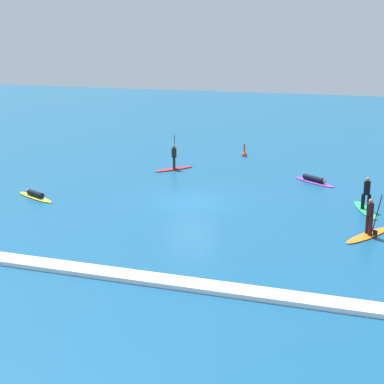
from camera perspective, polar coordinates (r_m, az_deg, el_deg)
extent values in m
plane|color=navy|center=(31.98, 0.00, -0.86)|extent=(120.00, 120.00, 0.00)
ellipsoid|color=purple|center=(36.68, 11.84, 0.98)|extent=(2.98, 2.44, 0.07)
cylinder|color=black|center=(36.66, 11.80, 1.31)|extent=(1.44, 1.19, 0.33)
sphere|color=#A37556|center=(36.08, 12.82, 1.06)|extent=(0.28, 0.28, 0.20)
ellipsoid|color=#23B266|center=(31.52, 16.58, -1.68)|extent=(1.70, 3.32, 0.08)
cylinder|color=black|center=(31.43, 16.37, -0.89)|extent=(0.24, 0.24, 0.78)
cylinder|color=black|center=(31.37, 16.91, -0.96)|extent=(0.24, 0.24, 0.78)
cylinder|color=black|center=(31.21, 16.74, 0.38)|extent=(0.42, 0.42, 0.70)
sphere|color=#A37556|center=(31.10, 16.81, 1.19)|extent=(0.27, 0.27, 0.21)
ellipsoid|color=red|center=(39.31, -1.76, 2.28)|extent=(2.29, 2.72, 0.10)
cylinder|color=black|center=(39.02, -1.76, 2.82)|extent=(0.23, 0.23, 0.75)
cylinder|color=black|center=(39.42, -1.77, 2.95)|extent=(0.23, 0.23, 0.75)
cylinder|color=black|center=(39.08, -1.77, 3.86)|extent=(0.47, 0.47, 0.62)
sphere|color=brown|center=(39.00, -1.78, 4.46)|extent=(0.29, 0.29, 0.21)
cylinder|color=black|center=(39.37, -1.79, 4.01)|extent=(0.25, 0.20, 2.19)
cube|color=black|center=(39.59, -1.78, 2.53)|extent=(0.19, 0.17, 0.32)
ellipsoid|color=orange|center=(27.69, 16.84, -4.05)|extent=(2.23, 3.17, 0.09)
cylinder|color=#381414|center=(27.41, 17.06, -3.17)|extent=(0.24, 0.24, 0.91)
cylinder|color=#381414|center=(27.66, 16.78, -2.98)|extent=(0.24, 0.24, 0.91)
cylinder|color=#381414|center=(27.32, 17.04, -1.62)|extent=(0.43, 0.43, 0.55)
sphere|color=#A37556|center=(27.22, 17.10, -0.86)|extent=(0.28, 0.28, 0.21)
cylinder|color=black|center=(27.38, 17.62, -2.11)|extent=(0.37, 0.24, 1.91)
cube|color=black|center=(27.65, 17.47, -3.90)|extent=(0.20, 0.15, 0.32)
ellipsoid|color=yellow|center=(33.70, -15.07, -0.48)|extent=(3.09, 1.86, 0.09)
cylinder|color=black|center=(33.60, -15.05, -0.16)|extent=(1.32, 0.85, 0.32)
sphere|color=tan|center=(34.24, -15.74, 0.11)|extent=(0.31, 0.31, 0.23)
sphere|color=#E55119|center=(43.81, 5.13, 3.65)|extent=(0.40, 0.40, 0.40)
cylinder|color=#E55119|center=(43.74, 5.14, 4.11)|extent=(0.14, 0.14, 0.91)
cube|color=white|center=(22.62, -8.52, -7.82)|extent=(23.03, 0.90, 0.18)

